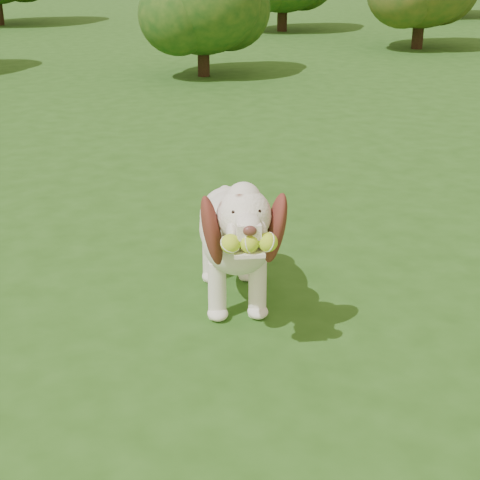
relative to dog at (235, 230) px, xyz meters
name	(u,v)px	position (x,y,z in m)	size (l,w,h in m)	color
ground	(292,342)	(0.11, -0.42, -0.39)	(80.00, 80.00, 0.00)	#254F16
dog	(235,230)	(0.00, 0.00, 0.00)	(0.57, 1.13, 0.74)	white
shrub_c	(203,4)	(1.90, 6.24, 0.51)	(1.49, 1.49, 1.54)	#382314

